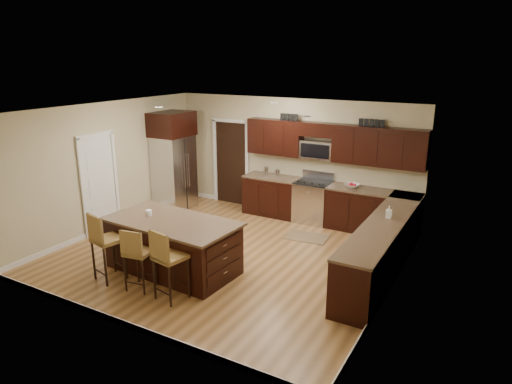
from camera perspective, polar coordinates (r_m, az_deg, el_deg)
The scene contains 23 objects.
floor at distance 8.71m, azimuth -3.44°, elevation -7.76°, with size 6.00×6.00×0.00m, color #9C6E3E.
ceiling at distance 7.99m, azimuth -3.77°, elevation 10.18°, with size 6.00×6.00×0.00m, color silver.
wall_back at distance 10.59m, azimuth 4.50°, elevation 4.34°, with size 6.00×6.00×0.00m, color #BFB18A.
wall_left at distance 10.15m, azimuth -18.01°, elevation 3.03°, with size 5.50×5.50×0.00m, color #BFB18A.
wall_right at distance 7.15m, azimuth 17.10°, elevation -2.41°, with size 5.50×5.50×0.00m, color #BFB18A.
base_cabinets at distance 9.02m, azimuth 11.86°, elevation -4.07°, with size 4.02×3.96×0.92m.
upper_cabinets at distance 9.96m, azimuth 9.64°, elevation 6.25°, with size 4.00×0.33×0.80m.
range at distance 10.29m, azimuth 7.12°, elevation -1.16°, with size 0.76×0.64×1.11m.
microwave at distance 10.15m, azimuth 7.68°, elevation 5.26°, with size 0.76×0.31×0.40m, color silver.
doorway at distance 11.42m, azimuth -3.10°, elevation 3.62°, with size 0.85×0.03×2.06m, color black.
pantry_door at distance 10.02m, azimuth -19.01°, elevation 0.82°, with size 0.03×0.80×2.04m, color white.
letter_decor at distance 9.94m, azimuth 8.98°, elevation 8.92°, with size 2.20×0.03×0.15m, color black, non-canonical shape.
island at distance 8.05m, azimuth -10.34°, elevation -6.79°, with size 2.37×1.33×0.92m.
stool_left at distance 7.85m, azimuth -18.50°, elevation -5.66°, with size 0.53×0.53×1.17m.
stool_mid at distance 7.41m, azimuth -14.72°, elevation -7.33°, with size 0.44×0.44×1.04m.
stool_right at distance 7.00m, azimuth -11.12°, elevation -8.00°, with size 0.50×0.50×1.14m.
refrigerator at distance 11.11m, azimuth -10.28°, elevation 3.95°, with size 0.79×0.95×2.35m.
floor_mat at distance 9.52m, azimuth 6.39°, elevation -5.61°, with size 0.85×0.57×0.01m, color olive.
fruit_bowl at distance 9.87m, azimuth 11.90°, elevation 0.79°, with size 0.31×0.31×0.08m, color silver.
soap_bottle at distance 8.15m, azimuth 16.28°, elevation -2.41°, with size 0.10×0.10×0.21m, color #B2B2B2.
canister_tall at distance 10.63m, azimuth 1.27°, elevation 2.62°, with size 0.12×0.12×0.21m, color silver.
canister_short at distance 10.50m, azimuth 2.69°, elevation 2.35°, with size 0.11×0.11×0.18m, color silver.
island_jar at distance 8.17m, azimuth -13.25°, elevation -2.55°, with size 0.10×0.10×0.10m, color white.
Camera 1 is at (4.33, -6.66, 3.58)m, focal length 32.00 mm.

